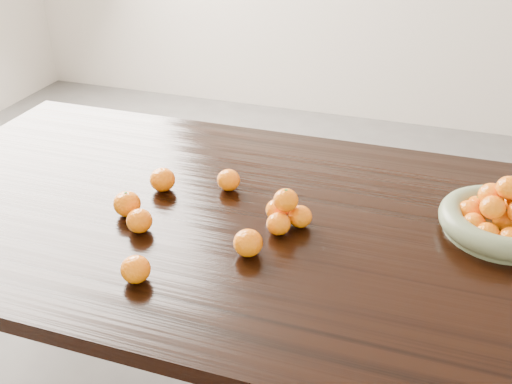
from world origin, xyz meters
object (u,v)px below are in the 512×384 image
(fruit_bowl, at_px, (502,219))
(orange_pyramid, at_px, (285,212))
(loose_orange_0, at_px, (127,204))
(dining_table, at_px, (266,247))

(fruit_bowl, bearing_deg, orange_pyramid, -164.94)
(fruit_bowl, distance_m, loose_orange_0, 0.90)
(fruit_bowl, height_order, loose_orange_0, fruit_bowl)
(fruit_bowl, height_order, orange_pyramid, fruit_bowl)
(dining_table, xyz_separation_m, orange_pyramid, (0.05, -0.02, 0.13))
(orange_pyramid, height_order, loose_orange_0, orange_pyramid)
(loose_orange_0, bearing_deg, fruit_bowl, 13.17)
(dining_table, relative_size, orange_pyramid, 17.02)
(orange_pyramid, relative_size, loose_orange_0, 1.74)
(orange_pyramid, bearing_deg, fruit_bowl, 15.06)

